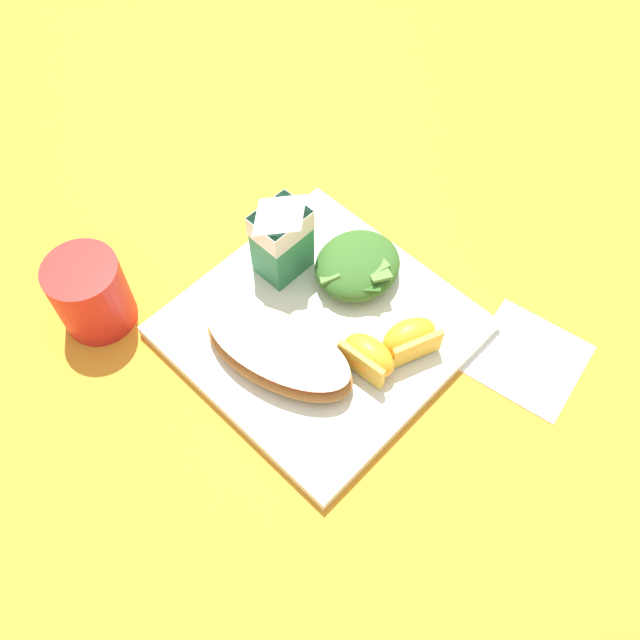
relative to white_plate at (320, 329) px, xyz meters
name	(u,v)px	position (x,y,z in m)	size (l,w,h in m)	color
ground	(320,332)	(0.00, 0.00, -0.01)	(3.00, 3.00, 0.00)	orange
white_plate	(320,329)	(0.00, 0.00, 0.00)	(0.28, 0.28, 0.02)	white
cheesy_pizza_bread	(276,350)	(-0.06, 0.00, 0.03)	(0.12, 0.18, 0.04)	#A87038
green_salad_pile	(358,265)	(0.08, 0.02, 0.03)	(0.10, 0.09, 0.04)	#336023
milk_carton	(281,233)	(0.03, 0.08, 0.07)	(0.06, 0.05, 0.11)	#2D8451
orange_wedge_front	(369,355)	(0.00, -0.07, 0.03)	(0.04, 0.06, 0.04)	orange
orange_wedge_middle	(410,338)	(0.04, -0.09, 0.03)	(0.07, 0.06, 0.04)	orange
paper_napkin	(528,358)	(0.13, -0.18, -0.01)	(0.11, 0.11, 0.00)	white
drinking_red_cup	(91,294)	(-0.15, 0.19, 0.04)	(0.08, 0.08, 0.09)	red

